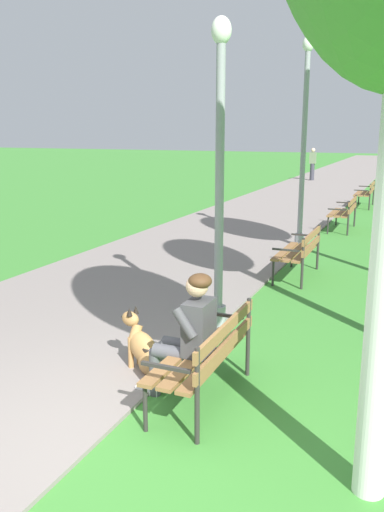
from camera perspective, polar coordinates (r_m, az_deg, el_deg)
The scene contains 11 objects.
ground_plane at distance 4.59m, azimuth -8.94°, elevation -20.31°, with size 120.00×120.00×0.00m, color #3D8433.
paved_path at distance 27.66m, azimuth 14.26°, elevation 7.69°, with size 4.12×60.00×0.04m, color gray.
park_bench_near at distance 5.07m, azimuth 1.68°, elevation -10.14°, with size 0.55×1.50×0.85m.
park_bench_mid at distance 9.47m, azimuth 11.52°, elevation 0.73°, with size 0.55×1.50×0.85m.
park_bench_far at distance 14.30m, azimuth 16.00°, elevation 4.68°, with size 0.55×1.50×0.85m.
park_bench_furthest at distance 18.89m, azimuth 18.11°, elevation 6.52°, with size 0.55×1.50×0.85m.
person_seated_on_near_bench at distance 5.10m, azimuth -0.40°, elevation -7.96°, with size 0.74×0.49×1.25m.
dog_shepherd at distance 5.74m, azimuth -4.92°, elevation -10.05°, with size 0.81×0.42×0.71m.
lamp_post_near at distance 6.64m, azimuth 2.97°, elevation 8.51°, with size 0.24×0.24×3.81m.
lamp_post_mid at distance 11.83m, azimuth 11.84°, elevation 11.80°, with size 0.24×0.24×4.40m.
pedestrian_distant at distance 28.07m, azimuth 12.74°, elevation 9.53°, with size 0.32×0.22×1.65m.
Camera 1 is at (2.10, -3.20, 2.53)m, focal length 37.46 mm.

